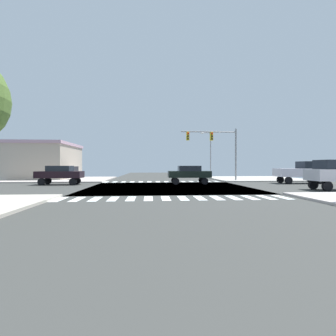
{
  "coord_description": "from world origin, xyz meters",
  "views": [
    {
      "loc": [
        -1.64,
        -21.39,
        1.9
      ],
      "look_at": [
        0.53,
        8.58,
        1.6
      ],
      "focal_mm": 26.15,
      "sensor_mm": 36.0,
      "label": 1
    }
  ],
  "objects_px": {
    "traffic_signal_mast": "(215,142)",
    "street_lamp": "(209,150)",
    "sedan_farside_2": "(60,173)",
    "bank_building": "(29,161)",
    "sedan_queued_3": "(189,173)",
    "pickup_middle_1": "(302,171)"
  },
  "relations": [
    {
      "from": "street_lamp",
      "to": "sedan_farside_2",
      "type": "distance_m",
      "value": 23.21
    },
    {
      "from": "sedan_farside_2",
      "to": "sedan_queued_3",
      "type": "bearing_deg",
      "value": 90.0
    },
    {
      "from": "traffic_signal_mast",
      "to": "sedan_farside_2",
      "type": "distance_m",
      "value": 17.58
    },
    {
      "from": "street_lamp",
      "to": "sedan_queued_3",
      "type": "height_order",
      "value": "street_lamp"
    },
    {
      "from": "traffic_signal_mast",
      "to": "street_lamp",
      "type": "relative_size",
      "value": 0.94
    },
    {
      "from": "bank_building",
      "to": "pickup_middle_1",
      "type": "bearing_deg",
      "value": -18.21
    },
    {
      "from": "bank_building",
      "to": "sedan_queued_3",
      "type": "height_order",
      "value": "bank_building"
    },
    {
      "from": "traffic_signal_mast",
      "to": "street_lamp",
      "type": "xyz_separation_m",
      "value": [
        1.66,
        9.63,
        -0.33
      ]
    },
    {
      "from": "street_lamp",
      "to": "sedan_queued_3",
      "type": "bearing_deg",
      "value": -111.43
    },
    {
      "from": "street_lamp",
      "to": "sedan_farside_2",
      "type": "relative_size",
      "value": 1.69
    },
    {
      "from": "sedan_farside_2",
      "to": "traffic_signal_mast",
      "type": "bearing_deg",
      "value": 104.11
    },
    {
      "from": "bank_building",
      "to": "traffic_signal_mast",
      "type": "bearing_deg",
      "value": -15.12
    },
    {
      "from": "sedan_farside_2",
      "to": "sedan_queued_3",
      "type": "distance_m",
      "value": 12.92
    },
    {
      "from": "traffic_signal_mast",
      "to": "bank_building",
      "type": "bearing_deg",
      "value": 164.88
    },
    {
      "from": "traffic_signal_mast",
      "to": "sedan_queued_3",
      "type": "height_order",
      "value": "traffic_signal_mast"
    },
    {
      "from": "sedan_farside_2",
      "to": "sedan_queued_3",
      "type": "xyz_separation_m",
      "value": [
        12.92,
        0.0,
        0.0
      ]
    },
    {
      "from": "bank_building",
      "to": "sedan_queued_3",
      "type": "relative_size",
      "value": 3.18
    },
    {
      "from": "traffic_signal_mast",
      "to": "sedan_queued_3",
      "type": "bearing_deg",
      "value": -131.91
    },
    {
      "from": "traffic_signal_mast",
      "to": "pickup_middle_1",
      "type": "distance_m",
      "value": 9.93
    },
    {
      "from": "sedan_queued_3",
      "to": "bank_building",
      "type": "bearing_deg",
      "value": -117.4
    },
    {
      "from": "traffic_signal_mast",
      "to": "street_lamp",
      "type": "bearing_deg",
      "value": 80.2
    },
    {
      "from": "sedan_farside_2",
      "to": "sedan_queued_3",
      "type": "relative_size",
      "value": 1.0
    }
  ]
}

